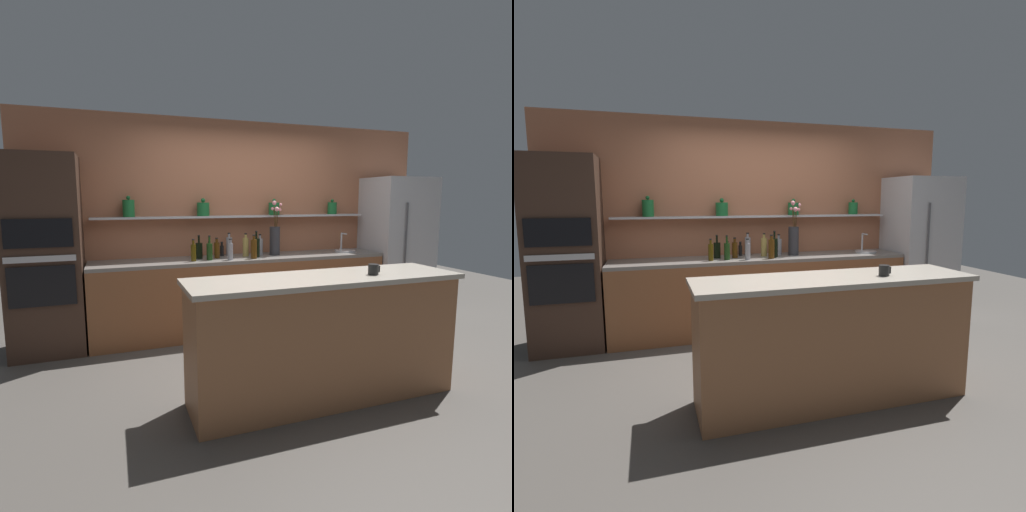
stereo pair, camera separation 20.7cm
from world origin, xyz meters
TOP-DOWN VIEW (x-y plane):
  - ground_plane at (0.00, 0.00)m, footprint 12.00×12.00m
  - back_wall_unit at (-0.00, 1.60)m, footprint 5.20×0.28m
  - back_counter_unit at (-0.05, 1.24)m, footprint 3.62×0.62m
  - island_counter at (0.00, -0.64)m, footprint 2.25×0.61m
  - refrigerator at (2.19, 1.20)m, footprint 0.83×0.73m
  - oven_tower at (-2.24, 1.24)m, footprint 0.72×0.64m
  - flower_vase at (0.37, 1.28)m, footprint 0.16×0.15m
  - sink_fixture at (1.38, 1.25)m, footprint 0.28×0.28m
  - bottle_spirit_0 at (-0.02, 1.29)m, footprint 0.07×0.07m
  - bottle_wine_1 at (0.08, 1.18)m, footprint 0.08×0.08m
  - bottle_spirit_2 at (-0.20, 1.41)m, footprint 0.08×0.08m
  - bottle_spirit_3 at (-0.29, 1.06)m, footprint 0.06×0.06m
  - bottle_spirit_4 at (-0.40, 1.25)m, footprint 0.07×0.07m
  - bottle_wine_5 at (-0.52, 1.13)m, footprint 0.07×0.07m
  - bottle_wine_6 at (-0.61, 1.28)m, footprint 0.08×0.08m
  - bottle_oil_7 at (-0.71, 1.10)m, footprint 0.06×0.06m
  - bottle_sauce_8 at (-0.30, 1.41)m, footprint 0.05×0.05m
  - bottle_sauce_9 at (-0.46, 1.39)m, footprint 0.05×0.05m
  - bottle_spirit_10 at (0.01, 1.07)m, footprint 0.07×0.07m
  - bottle_spirit_11 at (0.20, 1.37)m, footprint 0.07×0.07m
  - coffee_mug at (0.39, -0.72)m, footprint 0.10×0.08m

SIDE VIEW (x-z plane):
  - ground_plane at x=0.00m, z-range 0.00..0.00m
  - back_counter_unit at x=-0.05m, z-range 0.00..0.92m
  - island_counter at x=0.00m, z-range 0.00..1.02m
  - sink_fixture at x=1.38m, z-range 0.82..1.07m
  - refrigerator at x=2.19m, z-range 0.00..1.92m
  - bottle_sauce_8 at x=-0.30m, z-range 0.91..1.09m
  - bottle_sauce_9 at x=-0.46m, z-range 0.90..1.09m
  - bottle_wine_6 at x=-0.61m, z-range 0.88..1.16m
  - bottle_spirit_4 at x=-0.40m, z-range 0.90..1.15m
  - bottle_oil_7 at x=-0.71m, z-range 0.90..1.15m
  - bottle_spirit_3 at x=-0.29m, z-range 0.90..1.15m
  - bottle_wine_5 at x=-0.52m, z-range 0.88..1.17m
  - bottle_spirit_11 at x=0.20m, z-range 0.90..1.16m
  - oven_tower at x=-2.24m, z-range 0.00..2.08m
  - bottle_wine_1 at x=0.08m, z-range 0.88..1.20m
  - bottle_spirit_0 at x=-0.02m, z-range 0.90..1.18m
  - bottle_spirit_2 at x=-0.20m, z-range 0.90..1.18m
  - bottle_spirit_10 at x=0.01m, z-range 0.90..1.18m
  - coffee_mug at x=0.39m, z-range 1.02..1.11m
  - flower_vase at x=0.37m, z-range 0.79..1.48m
  - back_wall_unit at x=0.00m, z-range 0.00..2.60m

